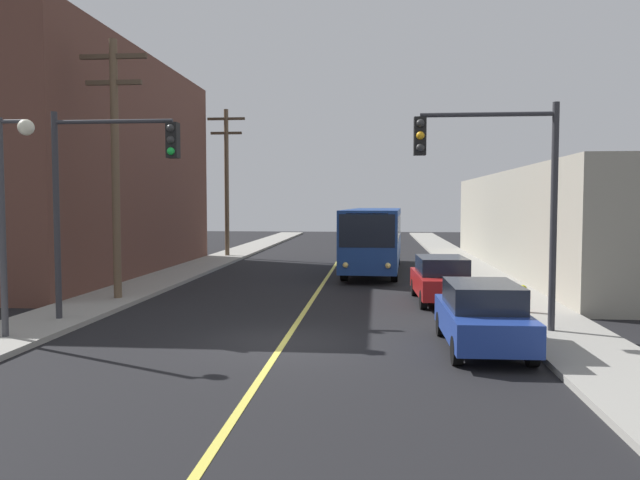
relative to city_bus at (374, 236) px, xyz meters
The scene contains 15 objects.
ground_plane 16.98m from the city_bus, 97.49° to the right, with size 120.00×120.00×0.00m, color black.
sidewalk_left 11.73m from the city_bus, 144.52° to the right, with size 2.50×90.00×0.15m, color gray.
sidewalk_right 8.60m from the city_bus, 53.13° to the right, with size 2.50×90.00×0.15m, color gray.
lane_stripe_center 3.34m from the city_bus, 141.73° to the right, with size 0.16×60.00×0.01m, color #D8CC4C.
building_left_brick 16.31m from the city_bus, 169.93° to the right, with size 10.00×19.34×10.60m.
building_right_warehouse 12.35m from the city_bus, ahead, with size 12.00×27.38×5.07m.
city_bus is the anchor object (origin of this frame).
parked_car_blue 17.28m from the city_bus, 81.14° to the right, with size 1.86×4.42×1.62m.
parked_car_red 10.23m from the city_bus, 76.25° to the right, with size 1.96×4.46×1.62m.
utility_pole_near 14.52m from the city_bus, 129.92° to the right, with size 2.40×0.28×9.08m.
utility_pole_mid 12.29m from the city_bus, 143.19° to the left, with size 2.40×0.28×9.30m.
traffic_signal_left_corner 16.85m from the city_bus, 117.17° to the right, with size 3.75×0.48×6.00m.
traffic_signal_right_corner 15.84m from the city_bus, 78.16° to the right, with size 3.75×0.48×6.00m.
street_lamp_left 19.62m from the city_bus, 117.54° to the right, with size 0.98×0.40×5.50m.
fire_hydrant 13.38m from the city_bus, 69.58° to the right, with size 0.44×0.26×0.84m.
Camera 1 is at (2.32, -15.42, 3.54)m, focal length 35.02 mm.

